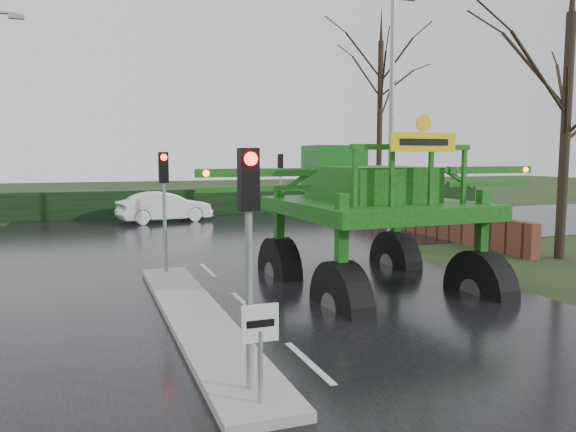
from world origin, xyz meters
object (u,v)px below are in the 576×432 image
object	(u,v)px
traffic_signal_far	(280,171)
street_light_right	(385,92)
keep_left_sign	(260,338)
traffic_signal_mid	(164,186)
crop_sprayer	(337,194)
traffic_signal_near	(249,217)
white_sedan	(165,222)

from	to	relation	value
traffic_signal_far	street_light_right	size ratio (longest dim) A/B	0.35
keep_left_sign	street_light_right	world-z (taller)	street_light_right
traffic_signal_mid	crop_sprayer	distance (m)	5.44
traffic_signal_mid	street_light_right	distance (m)	11.05
traffic_signal_near	white_sedan	distance (m)	22.20
keep_left_sign	white_sedan	world-z (taller)	keep_left_sign
street_light_right	white_sedan	distance (m)	13.24
traffic_signal_far	crop_sprayer	xyz separation A→B (m)	(-4.56, -16.89, -0.02)
white_sedan	traffic_signal_mid	bearing A→B (deg)	160.32
keep_left_sign	traffic_signal_near	distance (m)	1.61
street_light_right	keep_left_sign	bearing A→B (deg)	-125.12
keep_left_sign	street_light_right	bearing A→B (deg)	54.88
traffic_signal_near	street_light_right	xyz separation A→B (m)	(9.49, 13.01, 3.40)
traffic_signal_mid	white_sedan	world-z (taller)	traffic_signal_mid
keep_left_sign	crop_sprayer	size ratio (longest dim) A/B	0.14
traffic_signal_mid	crop_sprayer	world-z (taller)	crop_sprayer
keep_left_sign	traffic_signal_near	world-z (taller)	traffic_signal_near
keep_left_sign	traffic_signal_far	bearing A→B (deg)	70.07
traffic_signal_mid	traffic_signal_far	xyz separation A→B (m)	(7.80, 12.52, 0.00)
traffic_signal_far	traffic_signal_mid	bearing A→B (deg)	58.07
traffic_signal_near	traffic_signal_far	xyz separation A→B (m)	(7.80, 21.02, 0.00)
traffic_signal_mid	traffic_signal_far	distance (m)	14.75
traffic_signal_mid	white_sedan	size ratio (longest dim) A/B	0.75
traffic_signal_mid	traffic_signal_far	world-z (taller)	same
traffic_signal_near	traffic_signal_mid	world-z (taller)	same
traffic_signal_near	crop_sprayer	xyz separation A→B (m)	(3.24, 4.13, -0.02)
traffic_signal_near	white_sedan	bearing A→B (deg)	85.31
traffic_signal_near	crop_sprayer	bearing A→B (deg)	51.89
keep_left_sign	white_sedan	bearing A→B (deg)	85.42
white_sedan	keep_left_sign	bearing A→B (deg)	163.35
traffic_signal_mid	crop_sprayer	bearing A→B (deg)	-53.47
traffic_signal_near	traffic_signal_mid	distance (m)	8.50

